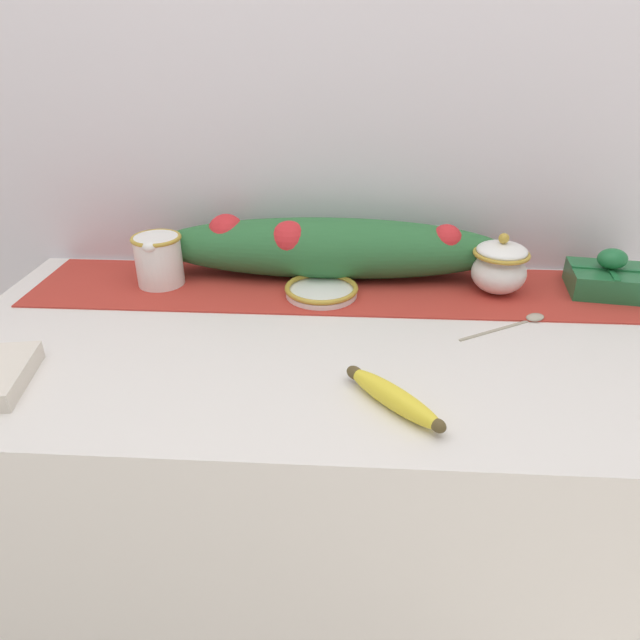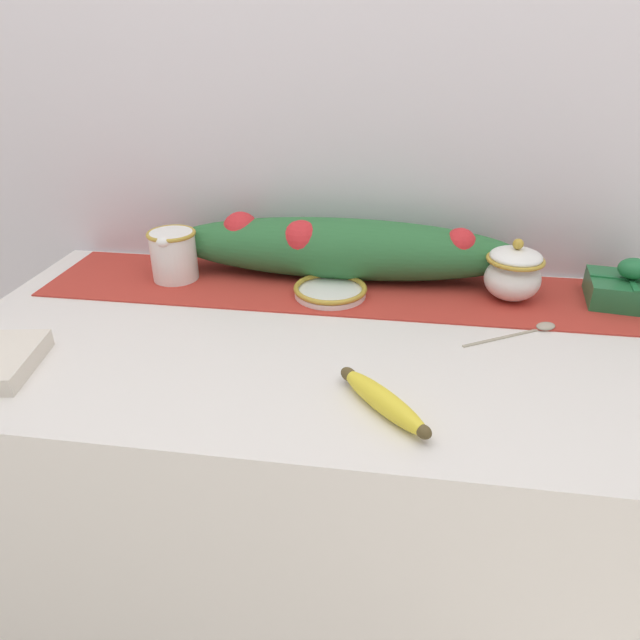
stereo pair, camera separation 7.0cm
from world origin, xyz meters
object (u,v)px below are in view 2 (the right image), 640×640
(sugar_bowl, at_px, (513,273))
(spoon, at_px, (538,328))
(small_dish, at_px, (330,290))
(banana, at_px, (383,400))
(cream_pitcher, at_px, (174,253))
(gift_box, at_px, (628,289))

(sugar_bowl, distance_m, spoon, 0.13)
(sugar_bowl, xyz_separation_m, small_dish, (-0.34, -0.04, -0.04))
(sugar_bowl, height_order, small_dish, sugar_bowl)
(sugar_bowl, distance_m, banana, 0.45)
(cream_pitcher, relative_size, small_dish, 0.81)
(cream_pitcher, bearing_deg, gift_box, 0.83)
(cream_pitcher, relative_size, gift_box, 0.74)
(cream_pitcher, height_order, banana, cream_pitcher)
(cream_pitcher, distance_m, small_dish, 0.33)
(spoon, distance_m, gift_box, 0.23)
(banana, xyz_separation_m, spoon, (0.25, 0.27, -0.01))
(gift_box, bearing_deg, cream_pitcher, -179.17)
(banana, bearing_deg, small_dish, 108.60)
(banana, bearing_deg, gift_box, 42.82)
(spoon, bearing_deg, sugar_bowl, 74.30)
(sugar_bowl, bearing_deg, banana, -119.69)
(cream_pitcher, height_order, spoon, cream_pitcher)
(sugar_bowl, bearing_deg, small_dish, -173.91)
(cream_pitcher, relative_size, spoon, 0.68)
(banana, bearing_deg, cream_pitcher, 138.68)
(banana, distance_m, spoon, 0.37)
(sugar_bowl, distance_m, gift_box, 0.21)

